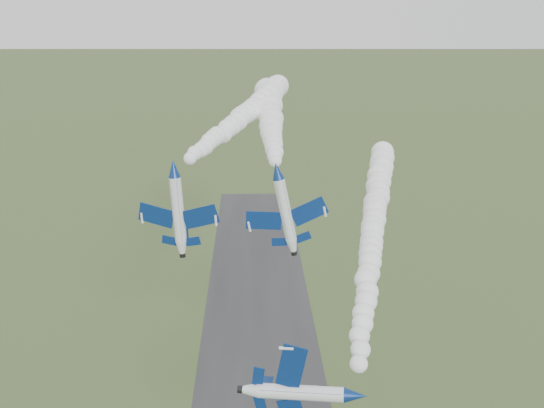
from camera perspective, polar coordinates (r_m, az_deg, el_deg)
The scene contains 6 objects.
jet_lead at distance 57.71m, azimuth 7.90°, elevation -17.50°, with size 5.08×11.91×9.88m.
smoke_trail_jet_lead at distance 91.33m, azimuth 9.60°, elevation -1.73°, with size 4.53×71.90×4.53m, color white, non-canonical shape.
jet_pair_left at distance 78.60m, azimuth -9.27°, elevation 3.32°, with size 11.31×13.17×3.33m.
smoke_trail_jet_pair_left at distance 108.49m, azimuth -2.56°, elevation 8.45°, with size 4.77×58.41×4.77m, color white, non-canonical shape.
jet_pair_right at distance 77.94m, azimuth 0.48°, elevation 3.13°, with size 10.64×13.05×3.70m.
smoke_trail_jet_pair_right at distance 109.58m, azimuth -0.16°, elevation 8.21°, with size 5.72×59.45×5.72m, color white, non-canonical shape.
Camera 1 is at (-1.52, -52.60, 65.16)m, focal length 40.00 mm.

